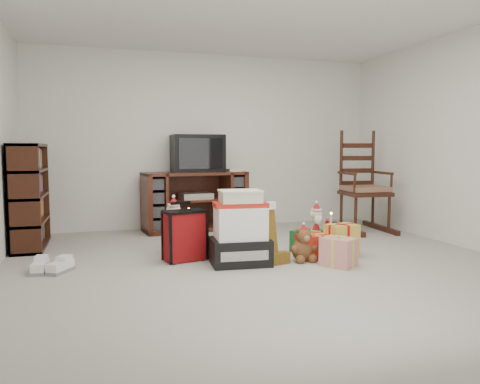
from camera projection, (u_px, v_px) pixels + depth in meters
name	position (u px, v px, depth m)	size (l,w,h in m)	color
room	(266.00, 137.00, 4.44)	(5.01, 5.01, 2.51)	#A3A096
tv_stand	(195.00, 201.00, 6.55)	(1.48, 0.68, 0.82)	#442013
bookshelf	(30.00, 198.00, 5.39)	(0.33, 0.98, 1.20)	#35160E
rocking_chair	(362.00, 195.00, 6.55)	(0.65, 1.00, 1.46)	#35160E
gift_pile	(240.00, 233.00, 4.60)	(0.61, 0.46, 0.72)	black
red_suitcase	(185.00, 235.00, 4.75)	(0.44, 0.30, 0.61)	maroon
stocking	(266.00, 233.00, 4.58)	(0.29, 0.13, 0.63)	#0E7F1B
teddy_bear	(303.00, 246.00, 4.75)	(0.23, 0.20, 0.34)	brown
santa_figurine	(316.00, 232.00, 5.25)	(0.27, 0.25, 0.55)	#A71219
mrs_claus_figurine	(174.00, 231.00, 5.16)	(0.30, 0.29, 0.62)	#A71219
sneaker_pair	(50.00, 267.00, 4.32)	(0.39, 0.31, 0.10)	white
gift_cluster	(319.00, 245.00, 4.90)	(0.60, 0.91, 0.28)	red
crt_television	(197.00, 153.00, 6.53)	(0.71, 0.52, 0.52)	black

